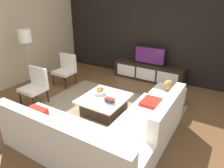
{
  "coord_description": "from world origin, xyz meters",
  "views": [
    {
      "loc": [
        2.14,
        -3.25,
        2.48
      ],
      "look_at": [
        -0.16,
        0.52,
        0.52
      ],
      "focal_mm": 33.23,
      "sensor_mm": 36.0,
      "label": 1
    }
  ],
  "objects": [
    {
      "name": "coffee_table",
      "position": [
        -0.1,
        0.1,
        0.2
      ],
      "size": [
        0.94,
        1.03,
        0.38
      ],
      "color": "black",
      "rests_on": "ground"
    },
    {
      "name": "sectional_couch",
      "position": [
        0.53,
        -0.88,
        0.29
      ],
      "size": [
        2.52,
        2.38,
        0.85
      ],
      "color": "white",
      "rests_on": "ground"
    },
    {
      "name": "ottoman",
      "position": [
        1.0,
        1.14,
        0.2
      ],
      "size": [
        0.7,
        0.7,
        0.4
      ],
      "primitive_type": "cube",
      "color": "white",
      "rests_on": "ground"
    },
    {
      "name": "area_rug",
      "position": [
        -0.1,
        0.0,
        0.01
      ],
      "size": [
        3.11,
        2.67,
        0.01
      ],
      "primitive_type": "cube",
      "color": "gray",
      "rests_on": "ground"
    },
    {
      "name": "fruit_bowl",
      "position": [
        -0.28,
        0.2,
        0.43
      ],
      "size": [
        0.28,
        0.28,
        0.13
      ],
      "color": "silver",
      "rests_on": "coffee_table"
    },
    {
      "name": "decorative_ball",
      "position": [
        1.0,
        1.14,
        0.52
      ],
      "size": [
        0.25,
        0.25,
        0.25
      ],
      "primitive_type": "sphere",
      "color": "#AD8451",
      "rests_on": "ottoman"
    },
    {
      "name": "media_console",
      "position": [
        0.0,
        2.4,
        0.25
      ],
      "size": [
        2.14,
        0.43,
        0.5
      ],
      "color": "black",
      "rests_on": "ground"
    },
    {
      "name": "ground_plane",
      "position": [
        0.0,
        0.0,
        0.0
      ],
      "size": [
        14.0,
        14.0,
        0.0
      ],
      "primitive_type": "plane",
      "color": "brown"
    },
    {
      "name": "accent_chair_far",
      "position": [
        -1.95,
        0.9,
        0.49
      ],
      "size": [
        0.55,
        0.5,
        0.87
      ],
      "rotation": [
        0.0,
        0.0,
        0.01
      ],
      "color": "black",
      "rests_on": "ground"
    },
    {
      "name": "side_wall_left",
      "position": [
        -3.2,
        0.2,
        1.4
      ],
      "size": [
        0.12,
        5.2,
        2.8
      ],
      "primitive_type": "cube",
      "color": "#C6B28E",
      "rests_on": "ground"
    },
    {
      "name": "accent_chair_near",
      "position": [
        -1.76,
        -0.34,
        0.49
      ],
      "size": [
        0.55,
        0.51,
        0.87
      ],
      "rotation": [
        0.0,
        0.0,
        -0.04
      ],
      "color": "black",
      "rests_on": "ground"
    },
    {
      "name": "feature_wall_back",
      "position": [
        0.0,
        2.7,
        1.4
      ],
      "size": [
        6.4,
        0.12,
        2.8
      ],
      "primitive_type": "cube",
      "color": "black",
      "rests_on": "ground"
    },
    {
      "name": "floor_lamp",
      "position": [
        -2.54,
        0.14,
        1.38
      ],
      "size": [
        0.34,
        0.34,
        1.63
      ],
      "color": "#A5A5AA",
      "rests_on": "ground"
    },
    {
      "name": "book_stack",
      "position": [
        0.12,
        -0.02,
        0.43
      ],
      "size": [
        0.21,
        0.13,
        0.09
      ],
      "color": "#2D516B",
      "rests_on": "coffee_table"
    },
    {
      "name": "television",
      "position": [
        0.0,
        2.4,
        0.78
      ],
      "size": [
        0.97,
        0.06,
        0.55
      ],
      "color": "black",
      "rests_on": "media_console"
    }
  ]
}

